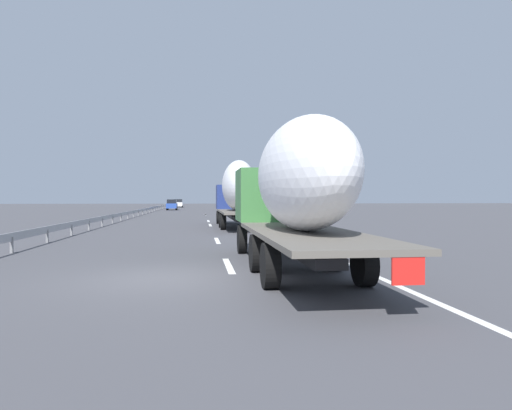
{
  "coord_description": "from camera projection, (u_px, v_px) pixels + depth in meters",
  "views": [
    {
      "loc": [
        -11.95,
        -0.89,
        2.03
      ],
      "look_at": [
        18.05,
        -4.65,
        1.6
      ],
      "focal_mm": 32.48,
      "sensor_mm": 36.0,
      "label": 1
    }
  ],
  "objects": [
    {
      "name": "edge_line_right",
      "position": [
        236.0,
        215.0,
        57.1
      ],
      "size": [
        110.0,
        0.2,
        0.01
      ],
      "primitive_type": "cube",
      "color": "white",
      "rests_on": "ground_plane"
    },
    {
      "name": "ground_plane",
      "position": [
        190.0,
        217.0,
        51.46
      ],
      "size": [
        260.0,
        260.0,
        0.0
      ],
      "primitive_type": "plane",
      "color": "#424247"
    },
    {
      "name": "lane_stripe_5",
      "position": [
        205.0,
        214.0,
        58.24
      ],
      "size": [
        3.2,
        0.2,
        0.01
      ],
      "primitive_type": "cube",
      "color": "white",
      "rests_on": "ground_plane"
    },
    {
      "name": "truck_trailing",
      "position": [
        294.0,
        187.0,
        13.09
      ],
      "size": [
        12.23,
        2.55,
        4.1
      ],
      "color": "#387038",
      "rests_on": "ground_plane"
    },
    {
      "name": "guardrail_median",
      "position": [
        138.0,
        211.0,
        53.68
      ],
      "size": [
        94.0,
        0.1,
        0.76
      ],
      "color": "#9EA0A5",
      "rests_on": "ground_plane"
    },
    {
      "name": "lane_stripe_2",
      "position": [
        210.0,
        225.0,
        35.18
      ],
      "size": [
        3.2,
        0.2,
        0.01
      ],
      "primitive_type": "cube",
      "color": "white",
      "rests_on": "ground_plane"
    },
    {
      "name": "lane_stripe_0",
      "position": [
        228.0,
        265.0,
        13.98
      ],
      "size": [
        3.2,
        0.2,
        0.01
      ],
      "primitive_type": "cube",
      "color": "white",
      "rests_on": "ground_plane"
    },
    {
      "name": "lane_stripe_3",
      "position": [
        208.0,
        221.0,
        41.47
      ],
      "size": [
        3.2,
        0.2,
        0.01
      ],
      "primitive_type": "cube",
      "color": "white",
      "rests_on": "ground_plane"
    },
    {
      "name": "tree_2",
      "position": [
        251.0,
        188.0,
        90.39
      ],
      "size": [
        3.02,
        3.02,
        6.2
      ],
      "color": "#472D19",
      "rests_on": "ground_plane"
    },
    {
      "name": "car_white_van",
      "position": [
        178.0,
        203.0,
        104.41
      ],
      "size": [
        4.51,
        1.91,
        1.85
      ],
      "color": "white",
      "rests_on": "ground_plane"
    },
    {
      "name": "tree_0",
      "position": [
        270.0,
        184.0,
        58.21
      ],
      "size": [
        2.75,
        2.75,
        6.17
      ],
      "color": "#472D19",
      "rests_on": "ground_plane"
    },
    {
      "name": "lane_stripe_1",
      "position": [
        217.0,
        241.0,
        22.23
      ],
      "size": [
        3.2,
        0.2,
        0.01
      ],
      "primitive_type": "cube",
      "color": "white",
      "rests_on": "ground_plane"
    },
    {
      "name": "road_sign",
      "position": [
        247.0,
        196.0,
        55.48
      ],
      "size": [
        0.1,
        0.9,
        3.32
      ],
      "color": "gray",
      "rests_on": "ground_plane"
    },
    {
      "name": "tree_1",
      "position": [
        295.0,
        174.0,
        50.51
      ],
      "size": [
        2.72,
        2.72,
        7.44
      ],
      "color": "#472D19",
      "rests_on": "ground_plane"
    },
    {
      "name": "lane_stripe_4",
      "position": [
        206.0,
        215.0,
        57.44
      ],
      "size": [
        3.2,
        0.2,
        0.01
      ],
      "primitive_type": "cube",
      "color": "white",
      "rests_on": "ground_plane"
    },
    {
      "name": "car_blue_sedan",
      "position": [
        172.0,
        205.0,
        80.72
      ],
      "size": [
        4.35,
        1.79,
        1.86
      ],
      "color": "#28479E",
      "rests_on": "ground_plane"
    },
    {
      "name": "truck_lead",
      "position": [
        237.0,
        191.0,
        32.34
      ],
      "size": [
        13.38,
        2.55,
        4.6
      ],
      "color": "navy",
      "rests_on": "ground_plane"
    }
  ]
}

